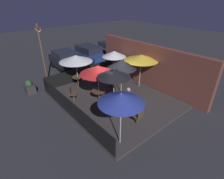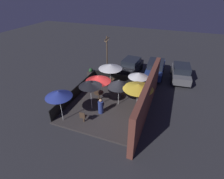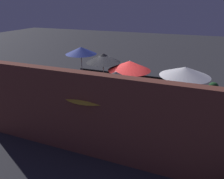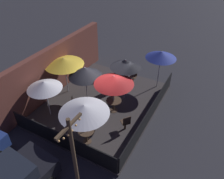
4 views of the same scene
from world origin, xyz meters
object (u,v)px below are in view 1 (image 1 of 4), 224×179
object	(u,v)px
patio_umbrella_4	(122,64)
patio_chair_0	(72,93)
patio_chair_3	(139,116)
patio_umbrella_6	(114,73)
patio_umbrella_2	(121,98)
parked_car_2	(111,49)
dining_table_1	(99,93)
parked_car_1	(89,54)
patio_chair_2	(110,79)
light_post	(42,51)
patio_umbrella_0	(76,58)
patron_0	(128,99)
patio_umbrella_5	(141,58)
patio_umbrella_1	(98,70)
parked_car_0	(65,60)
patio_chair_1	(98,80)
patio_umbrella_3	(114,54)
dining_table_0	(78,79)
planter_box	(30,87)

from	to	relation	value
patio_umbrella_4	patio_chair_0	distance (m)	3.44
patio_umbrella_4	patio_chair_3	bearing A→B (deg)	-28.08
patio_umbrella_6	patio_chair_3	world-z (taller)	patio_umbrella_6
patio_umbrella_2	parked_car_2	bearing A→B (deg)	142.36
dining_table_1	parked_car_1	bearing A→B (deg)	151.31
patio_chair_2	light_post	distance (m)	5.13
patio_umbrella_0	patron_0	size ratio (longest dim) A/B	1.82
patio_chair_2	patio_umbrella_5	bearing A→B (deg)	107.36
dining_table_1	parked_car_1	world-z (taller)	parked_car_1
patio_umbrella_1	parked_car_0	size ratio (longest dim) A/B	0.56
patio_umbrella_0	patio_chair_1	distance (m)	2.08
patron_0	dining_table_1	bearing A→B (deg)	-20.97
patio_umbrella_4	light_post	distance (m)	5.78
patio_umbrella_6	dining_table_1	xyz separation A→B (m)	(-1.35, -0.01, -1.71)
patio_umbrella_3	patio_chair_1	bearing A→B (deg)	-80.30
patio_umbrella_0	patio_chair_3	world-z (taller)	patio_umbrella_0
patio_chair_0	parked_car_0	size ratio (longest dim) A/B	0.23
parked_car_1	patio_umbrella_3	bearing A→B (deg)	-11.59
patio_umbrella_6	patio_chair_0	size ratio (longest dim) A/B	2.65
parked_car_0	patio_umbrella_0	bearing A→B (deg)	-9.45
patio_chair_3	parked_car_0	world-z (taller)	parked_car_0
dining_table_0	patio_umbrella_5	bearing A→B (deg)	49.72
light_post	patio_chair_3	bearing A→B (deg)	10.20
patio_umbrella_3	patio_umbrella_6	size ratio (longest dim) A/B	0.86
dining_table_1	patio_umbrella_1	bearing A→B (deg)	63.43
patio_umbrella_6	patio_umbrella_0	bearing A→B (deg)	179.32
patio_umbrella_2	patio_umbrella_1	bearing A→B (deg)	158.45
patio_umbrella_1	patio_chair_2	world-z (taller)	patio_umbrella_1
patio_umbrella_2	patio_umbrella_4	size ratio (longest dim) A/B	1.10
patio_umbrella_0	patio_umbrella_4	bearing A→B (deg)	33.43
light_post	parked_car_2	size ratio (longest dim) A/B	1.02
planter_box	parked_car_1	xyz separation A→B (m)	(-2.63, 6.39, 0.46)
dining_table_0	dining_table_1	bearing A→B (deg)	-1.26
patio_umbrella_0	patio_umbrella_2	xyz separation A→B (m)	(5.86, -1.37, 0.21)
patron_0	parked_car_2	distance (m)	9.63
patio_umbrella_6	parked_car_0	distance (m)	7.84
patio_umbrella_2	planter_box	xyz separation A→B (m)	(-7.31, -1.46, -1.96)
dining_table_0	parked_car_1	bearing A→B (deg)	138.87
patio_chair_0	patio_chair_3	world-z (taller)	patio_chair_0
patio_chair_1	patio_chair_3	size ratio (longest dim) A/B	0.98
patio_umbrella_1	parked_car_1	xyz separation A→B (m)	(-6.62, 3.62, -1.29)
patio_umbrella_1	patron_0	xyz separation A→B (m)	(1.56, 0.88, -1.47)
dining_table_0	patio_chair_2	bearing A→B (deg)	50.27
patio_umbrella_1	dining_table_1	bearing A→B (deg)	-116.57
patio_chair_0	patio_umbrella_0	bearing A→B (deg)	90.64
patio_umbrella_6	parked_car_2	world-z (taller)	patio_umbrella_6
patio_chair_1	light_post	bearing A→B (deg)	-14.27
patio_umbrella_2	patio_chair_3	world-z (taller)	patio_umbrella_2
light_post	patron_0	bearing A→B (deg)	18.20
patio_chair_2	patio_chair_0	bearing A→B (deg)	-29.81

